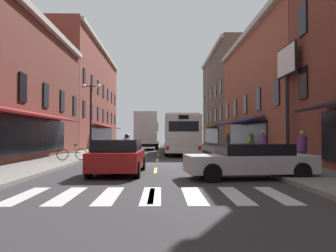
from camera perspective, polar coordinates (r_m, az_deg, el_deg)
The scene contains 18 objects.
ground_plane at distance 19.21m, azimuth -1.88°, elevation -6.39°, with size 34.80×80.00×0.10m, color #333335.
lane_centre_dashes at distance 18.96m, azimuth -1.89°, elevation -6.29°, with size 0.14×73.90×0.01m.
crosswalk_near at distance 9.28m, azimuth -2.73°, elevation -11.28°, with size 7.10×2.80×0.01m.
sidewalk_left at distance 20.16m, azimuth -18.98°, elevation -5.73°, with size 3.00×80.00×0.14m, color gray.
sidewalk_right at distance 20.01m, azimuth 15.35°, elevation -5.79°, with size 3.00×80.00×0.14m, color gray.
billboard_sign at distance 20.03m, azimuth 18.93°, elevation 8.03°, with size 0.40×2.69×6.28m.
transit_bus at distance 29.57m, azimuth 2.03°, elevation -1.35°, with size 2.78×11.72×3.18m.
box_truck at distance 38.66m, azimuth -3.46°, elevation -0.80°, with size 2.56×6.69×4.05m.
sedan_near at distance 14.38m, azimuth -8.13°, elevation -4.95°, with size 2.05×4.47×1.40m.
sedan_mid at distance 13.04m, azimuth 13.28°, elevation -5.51°, with size 4.71×2.34×1.27m.
sedan_far at distance 49.96m, azimuth -3.00°, elevation -2.50°, with size 2.00×4.47×1.44m.
motorcycle_rider at distance 19.38m, azimuth -6.75°, elevation -4.09°, with size 0.62×2.07×1.66m.
bicycle_near at distance 20.81m, azimuth -15.47°, elevation -4.44°, with size 1.69×0.50×0.91m.
pedestrian_near at distance 24.19m, azimuth 13.43°, elevation -2.74°, with size 0.50×0.49×1.71m.
pedestrian_mid at distance 15.08m, azimuth 21.20°, elevation -3.73°, with size 0.36×0.36×1.63m.
pedestrian_far at distance 31.84m, azimuth 9.79°, elevation -2.57°, with size 0.36×0.36×1.66m.
pedestrian_rear at distance 18.93m, azimuth 15.35°, elevation -3.15°, with size 0.36×0.36×1.72m.
street_lamp_twin at distance 26.39m, azimuth -12.57°, elevation 1.70°, with size 1.42×0.32×5.25m.
Camera 1 is at (0.26, -19.14, 1.58)m, focal length 37.14 mm.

